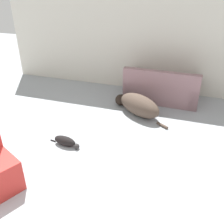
# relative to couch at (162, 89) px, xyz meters

# --- Properties ---
(wall_back) EXTENTS (6.46, 0.06, 2.73)m
(wall_back) POSITION_rel_couch_xyz_m (-1.02, 0.57, 1.08)
(wall_back) COLOR beige
(wall_back) RESTS_ON ground_plane
(couch) EXTENTS (1.70, 0.83, 0.80)m
(couch) POSITION_rel_couch_xyz_m (0.00, 0.00, 0.00)
(couch) COLOR gray
(couch) RESTS_ON ground_plane
(dog) EXTENTS (1.34, 0.96, 0.43)m
(dog) POSITION_rel_couch_xyz_m (-0.37, -0.85, -0.07)
(dog) COLOR #4C3D33
(dog) RESTS_ON ground_plane
(cat) EXTENTS (0.60, 0.22, 0.17)m
(cat) POSITION_rel_couch_xyz_m (-1.28, -2.37, -0.20)
(cat) COLOR black
(cat) RESTS_ON ground_plane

